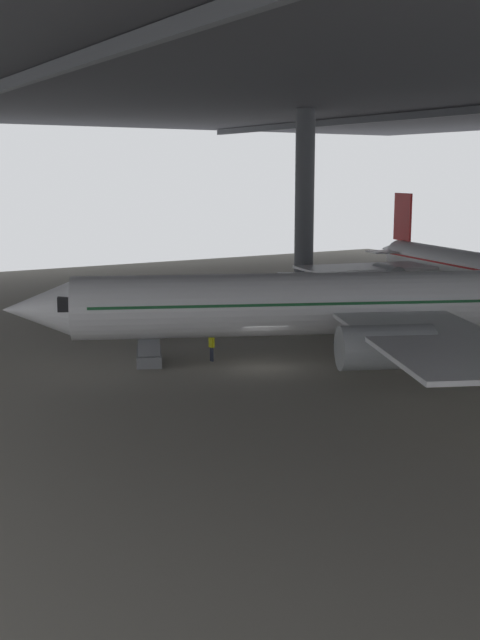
{
  "coord_description": "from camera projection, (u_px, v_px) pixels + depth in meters",
  "views": [
    {
      "loc": [
        39.6,
        -25.56,
        11.46
      ],
      "look_at": [
        -1.5,
        -0.55,
        2.6
      ],
      "focal_mm": 44.9,
      "sensor_mm": 36.0,
      "label": 1
    }
  ],
  "objects": [
    {
      "name": "ground_plane",
      "position": [
        261.0,
        365.0,
        48.42
      ],
      "size": [
        110.0,
        110.0,
        0.0
      ],
      "primitive_type": "plane",
      "color": "gray"
    },
    {
      "name": "hangar_structure",
      "position": [
        438.0,
        73.0,
        52.28
      ],
      "size": [
        121.0,
        99.0,
        18.54
      ],
      "color": "#4C4F54",
      "rests_on": "ground_plane"
    },
    {
      "name": "airplane_main",
      "position": [
        317.0,
        304.0,
        49.33
      ],
      "size": [
        35.62,
        35.55,
        11.72
      ],
      "color": "white",
      "rests_on": "ground_plane"
    },
    {
      "name": "boarding_stairs",
      "position": [
        149.0,
        350.0,
        49.21
      ],
      "size": [
        4.45,
        3.03,
        4.71
      ],
      "color": "slate",
      "rests_on": "ground_plane"
    },
    {
      "name": "crew_worker_by_stairs",
      "position": [
        212.0,
        345.0,
        49.25
      ],
      "size": [
        0.55,
        0.24,
        1.75
      ],
      "color": "#232838",
      "rests_on": "ground_plane"
    },
    {
      "name": "airplane_distant",
      "position": [
        455.0,
        265.0,
        74.0
      ],
      "size": [
        28.78,
        28.26,
        9.42
      ],
      "color": "white",
      "rests_on": "ground_plane"
    },
    {
      "name": "baggage_tug",
      "position": [
        435.0,
        327.0,
        57.43
      ],
      "size": [
        1.96,
        2.49,
        0.9
      ],
      "color": "yellow",
      "rests_on": "ground_plane"
    }
  ]
}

